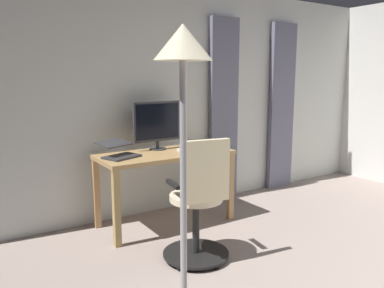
{
  "coord_description": "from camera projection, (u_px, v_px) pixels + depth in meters",
  "views": [
    {
      "loc": [
        2.53,
        0.72,
        1.52
      ],
      "look_at": [
        0.73,
        -2.08,
        0.94
      ],
      "focal_mm": 36.23,
      "sensor_mm": 36.0,
      "label": 1
    }
  ],
  "objects": [
    {
      "name": "back_room_partition",
      "position": [
        196.0,
        98.0,
        4.59
      ],
      "size": [
        5.51,
        0.1,
        2.52
      ],
      "primitive_type": "cube",
      "color": "silver",
      "rests_on": "ground"
    },
    {
      "name": "curtain_left_panel",
      "position": [
        282.0,
        107.0,
        5.22
      ],
      "size": [
        0.41,
        0.06,
        2.2
      ],
      "primitive_type": "cube",
      "color": "slate",
      "rests_on": "ground"
    },
    {
      "name": "curtain_right_panel",
      "position": [
        224.0,
        111.0,
        4.7
      ],
      "size": [
        0.4,
        0.06,
        2.2
      ],
      "primitive_type": "cube",
      "color": "slate",
      "rests_on": "ground"
    },
    {
      "name": "desk",
      "position": [
        165.0,
        163.0,
        3.95
      ],
      "size": [
        1.36,
        0.61,
        0.75
      ],
      "color": "tan",
      "rests_on": "ground"
    },
    {
      "name": "office_chair",
      "position": [
        199.0,
        205.0,
        3.14
      ],
      "size": [
        0.56,
        0.56,
        1.05
      ],
      "rotation": [
        0.0,
        0.0,
        2.98
      ],
      "color": "black",
      "rests_on": "ground"
    },
    {
      "name": "computer_monitor",
      "position": [
        157.0,
        123.0,
        4.05
      ],
      "size": [
        0.53,
        0.18,
        0.51
      ],
      "color": "#333338",
      "rests_on": "desk"
    },
    {
      "name": "computer_keyboard",
      "position": [
        197.0,
        149.0,
        4.08
      ],
      "size": [
        0.42,
        0.14,
        0.02
      ],
      "primitive_type": "cube",
      "color": "silver",
      "rests_on": "desk"
    },
    {
      "name": "laptop",
      "position": [
        119.0,
        152.0,
        3.69
      ],
      "size": [
        0.42,
        0.42,
        0.15
      ],
      "rotation": [
        0.0,
        0.0,
        0.36
      ],
      "color": "#333338",
      "rests_on": "desk"
    },
    {
      "name": "floor_lamp",
      "position": [
        183.0,
        128.0,
        1.64
      ],
      "size": [
        0.28,
        0.28,
        1.73
      ],
      "color": "black",
      "rests_on": "ground"
    }
  ]
}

